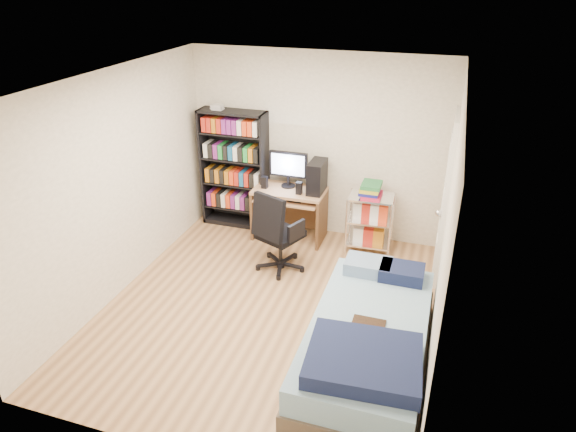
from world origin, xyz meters
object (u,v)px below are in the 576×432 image
(media_shelf, at_px, (234,168))
(office_chair, at_px, (278,245))
(bed, at_px, (368,341))
(computer_desk, at_px, (297,194))

(media_shelf, relative_size, office_chair, 1.67)
(office_chair, bearing_deg, media_shelf, 156.63)
(office_chair, distance_m, bed, 1.93)
(computer_desk, bearing_deg, bed, -58.62)
(media_shelf, height_order, office_chair, media_shelf)
(computer_desk, distance_m, bed, 2.68)
(office_chair, bearing_deg, computer_desk, 113.98)
(computer_desk, relative_size, office_chair, 1.16)
(media_shelf, bearing_deg, computer_desk, -7.68)
(office_chair, bearing_deg, bed, -23.01)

